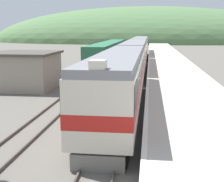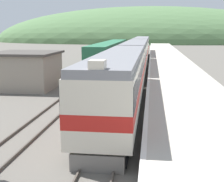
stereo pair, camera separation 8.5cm
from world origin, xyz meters
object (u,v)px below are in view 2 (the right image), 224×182
object	(u,v)px
express_train_lead_car	(120,81)
carriage_second	(136,56)
carriage_third	(141,47)
siding_train	(110,53)

from	to	relation	value
express_train_lead_car	carriage_second	xyz separation A→B (m)	(0.00, 22.25, -0.01)
express_train_lead_car	carriage_third	xyz separation A→B (m)	(0.00, 45.63, -0.01)
carriage_second	carriage_third	world-z (taller)	same
siding_train	carriage_second	bearing A→B (deg)	-61.99
carriage_third	siding_train	size ratio (longest dim) A/B	0.72
express_train_lead_car	carriage_third	bearing A→B (deg)	90.00
carriage_second	carriage_third	distance (m)	23.38
carriage_second	siding_train	distance (m)	10.22
express_train_lead_car	siding_train	distance (m)	31.63
carriage_second	siding_train	xyz separation A→B (m)	(-4.80, 9.02, -0.36)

